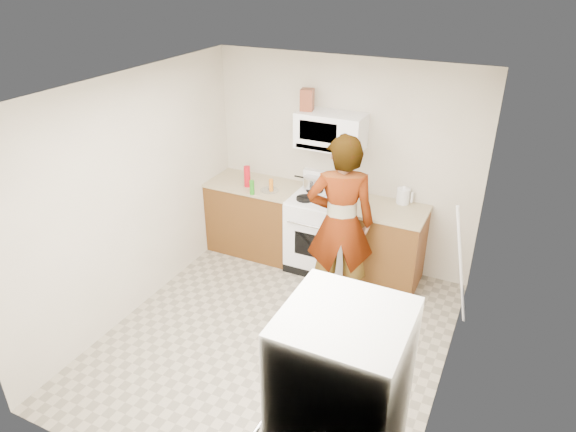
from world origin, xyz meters
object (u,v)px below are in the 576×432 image
Objects in this scene: gas_range at (323,231)px; kettle at (403,196)px; saucepan at (313,182)px; fridge at (339,426)px; person at (340,224)px; microwave at (331,131)px.

gas_range is 6.37× the size of kettle.
fridge is at bearing -64.17° from saucepan.
person is 8.66× the size of saucepan.
kettle is at bearing 3.36° from saucepan.
fridge is at bearing 88.74° from person.
kettle is (0.86, 0.24, 0.54)m from gas_range.
person is at bearing -60.09° from microwave.
person is at bearing 110.43° from fridge.
gas_range is 5.05× the size of saucepan.
microwave is at bearing -163.98° from kettle.
saucepan is (-1.50, 3.10, 0.16)m from fridge.
gas_range is 0.66× the size of fridge.
fridge is (1.28, -3.05, -0.85)m from microwave.
fridge is 3.19m from kettle.
gas_range is 3.21m from fridge.
microwave is 0.39× the size of person.
fridge is at bearing -67.26° from microwave.
microwave is at bearing 90.00° from gas_range.
microwave is 4.29× the size of kettle.
microwave is 1.10m from kettle.
fridge is at bearing -66.37° from gas_range.
microwave is (0.00, 0.13, 1.21)m from gas_range.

